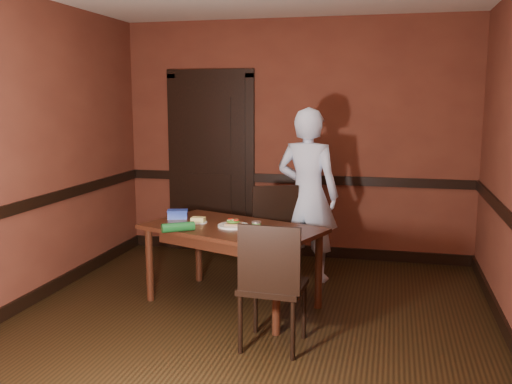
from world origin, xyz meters
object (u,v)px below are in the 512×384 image
at_px(sauce_jar, 256,227).
at_px(food_tub, 178,214).
at_px(chair_near, 273,284).
at_px(sandwich_plate, 233,225).
at_px(dining_table, 232,266).
at_px(person, 308,195).
at_px(cheese_saucer, 198,221).
at_px(chair_far, 264,238).

xyz_separation_m(sauce_jar, food_tub, (-0.85, 0.38, -0.01)).
height_order(chair_near, sandwich_plate, chair_near).
bearing_deg(dining_table, chair_near, -34.72).
bearing_deg(person, cheese_saucer, 53.14).
xyz_separation_m(chair_near, food_tub, (-1.12, 0.98, 0.27)).
height_order(chair_far, food_tub, chair_far).
distance_m(dining_table, sandwich_plate, 0.37).
bearing_deg(chair_far, food_tub, -177.63).
distance_m(sauce_jar, cheese_saucer, 0.64).
xyz_separation_m(chair_near, sauce_jar, (-0.27, 0.60, 0.28)).
xyz_separation_m(dining_table, cheese_saucer, (-0.34, 0.08, 0.37)).
xyz_separation_m(chair_far, cheese_saucer, (-0.51, -0.45, 0.24)).
bearing_deg(sauce_jar, sandwich_plate, 147.50).
xyz_separation_m(chair_far, chair_near, (0.36, -1.29, -0.01)).
distance_m(dining_table, cheese_saucer, 0.51).
height_order(chair_near, cheese_saucer, chair_near).
bearing_deg(person, food_tub, 41.19).
relative_size(person, sandwich_plate, 6.43).
height_order(sauce_jar, cheese_saucer, sauce_jar).
distance_m(chair_far, chair_near, 1.34).
xyz_separation_m(sauce_jar, cheese_saucer, (-0.60, 0.24, -0.03)).
bearing_deg(chair_near, sauce_jar, -62.82).
xyz_separation_m(person, sandwich_plate, (-0.52, -0.89, -0.14)).
distance_m(chair_far, person, 0.64).
height_order(chair_far, sauce_jar, chair_far).
height_order(sandwich_plate, sauce_jar, sauce_jar).
relative_size(chair_near, cheese_saucer, 5.92).
height_order(sauce_jar, food_tub, sauce_jar).
relative_size(chair_near, person, 0.55).
height_order(dining_table, person, person).
bearing_deg(chair_near, cheese_saucer, -41.24).
bearing_deg(cheese_saucer, chair_far, 41.53).
height_order(dining_table, chair_far, chair_far).
relative_size(chair_far, sauce_jar, 10.31).
height_order(sandwich_plate, food_tub, food_tub).
height_order(chair_far, cheese_saucer, chair_far).
height_order(person, sauce_jar, person).
relative_size(dining_table, sandwich_plate, 5.62).
relative_size(dining_table, person, 0.87).
bearing_deg(dining_table, sauce_jar, -11.82).
height_order(chair_near, food_tub, chair_near).
height_order(person, sandwich_plate, person).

